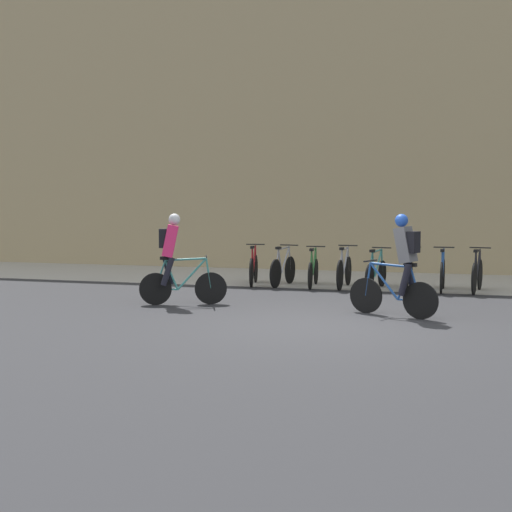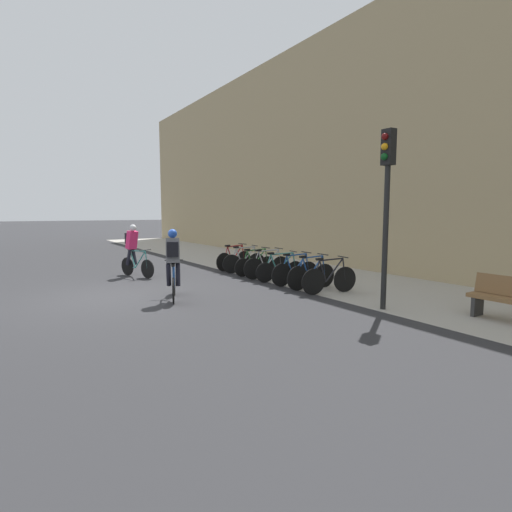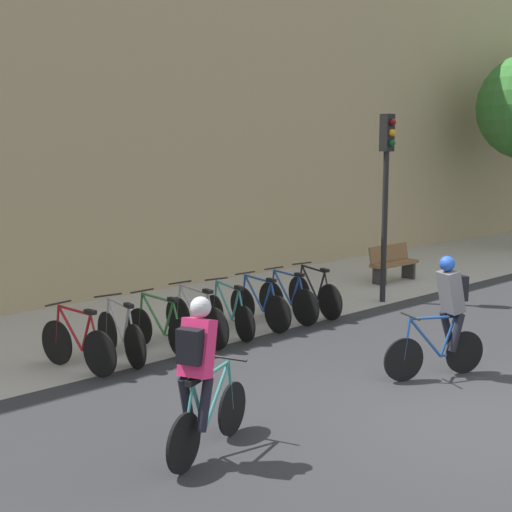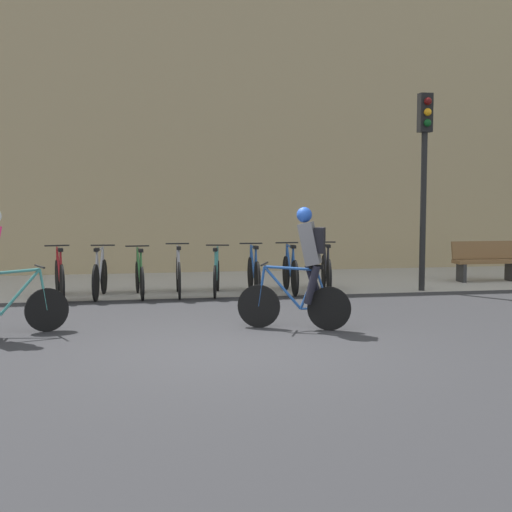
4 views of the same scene
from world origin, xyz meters
name	(u,v)px [view 3 (image 3 of 4)]	position (x,y,z in m)	size (l,w,h in m)	color
ground	(467,419)	(0.00, 0.00, 0.00)	(200.00, 200.00, 0.00)	#2B2B2D
kerb_strip	(149,320)	(0.00, 6.75, 0.00)	(44.00, 4.50, 0.01)	#A39E93
building_facade	(72,75)	(0.00, 9.30, 4.73)	(44.00, 0.60, 9.46)	tan
cyclist_pink	(200,373)	(-3.06, 1.34, 0.95)	(1.57, 0.70, 1.75)	black
cyclist_grey	(447,312)	(1.23, 1.11, 0.95)	(1.54, 0.71, 1.75)	black
parked_bike_0	(78,344)	(-2.51, 4.92, 0.40)	(0.46, 1.64, 0.98)	black
parked_bike_1	(121,335)	(-1.77, 4.92, 0.40)	(0.46, 1.65, 0.97)	black
parked_bike_2	(160,328)	(-1.04, 4.91, 0.39)	(0.46, 1.68, 0.95)	black
parked_bike_3	(196,319)	(-0.30, 4.92, 0.41)	(0.46, 1.76, 0.98)	black
parked_bike_4	(229,314)	(0.43, 4.91, 0.38)	(0.48, 1.65, 0.94)	black
parked_bike_5	(260,306)	(1.17, 4.92, 0.40)	(0.46, 1.65, 0.97)	black
parked_bike_6	(288,300)	(1.90, 4.92, 0.40)	(0.46, 1.64, 0.98)	black
parked_bike_7	(314,294)	(2.63, 4.92, 0.41)	(0.46, 1.66, 0.98)	black
traffic_light_pole	(386,174)	(4.58, 4.72, 2.70)	(0.26, 0.30, 3.92)	black
bench	(393,263)	(6.62, 5.97, 0.46)	(1.48, 0.44, 0.89)	brown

